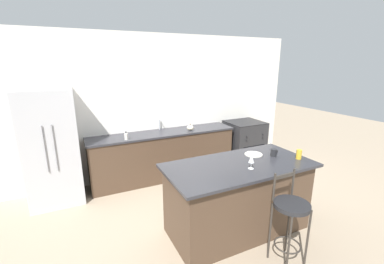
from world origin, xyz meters
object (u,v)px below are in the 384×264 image
refrigerator (52,147)px  bar_stool_near (290,215)px  soap_bottle (126,136)px  dinner_plate (254,154)px  pumpkin_decoration (190,128)px  wine_glass (251,159)px  coffee_mug (274,153)px  tumbler_cup (299,154)px  oven_range (244,142)px

refrigerator → bar_stool_near: 3.52m
refrigerator → soap_bottle: refrigerator is taller
dinner_plate → pumpkin_decoration: 1.69m
dinner_plate → soap_bottle: 2.13m
wine_glass → coffee_mug: size_ratio=1.45×
bar_stool_near → tumbler_cup: size_ratio=8.34×
oven_range → coffee_mug: coffee_mug is taller
wine_glass → bar_stool_near: bearing=-78.5°
bar_stool_near → soap_bottle: bearing=115.6°
refrigerator → oven_range: 3.72m
coffee_mug → soap_bottle: (-1.64, 1.74, -0.02)m
dinner_plate → tumbler_cup: size_ratio=1.93×
pumpkin_decoration → bar_stool_near: bearing=-91.1°
dinner_plate → tumbler_cup: (0.44, -0.38, 0.05)m
pumpkin_decoration → soap_bottle: 1.25m
oven_range → coffee_mug: size_ratio=7.99×
bar_stool_near → tumbler_cup: (0.67, 0.54, 0.40)m
refrigerator → dinner_plate: refrigerator is taller
wine_glass → soap_bottle: (-1.09, 1.95, -0.09)m
refrigerator → tumbler_cup: 3.65m
bar_stool_near → dinner_plate: 1.01m
dinner_plate → tumbler_cup: tumbler_cup is taller
soap_bottle → refrigerator: bearing=173.5°
coffee_mug → tumbler_cup: (0.23, -0.22, 0.01)m
tumbler_cup → pumpkin_decoration: bearing=106.7°
oven_range → pumpkin_decoration: pumpkin_decoration is taller
refrigerator → wine_glass: (2.21, -2.08, 0.16)m
refrigerator → pumpkin_decoration: size_ratio=14.20×
refrigerator → coffee_mug: refrigerator is taller
bar_stool_near → refrigerator: bearing=131.5°
dinner_plate → pumpkin_decoration: pumpkin_decoration is taller
bar_stool_near → pumpkin_decoration: 2.63m
bar_stool_near → tumbler_cup: 0.95m
wine_glass → soap_bottle: size_ratio=1.18×
bar_stool_near → dinner_plate: size_ratio=4.32×
dinner_plate → coffee_mug: bearing=-36.4°
refrigerator → coffee_mug: (2.76, -1.87, 0.09)m
oven_range → soap_bottle: size_ratio=6.53×
coffee_mug → pumpkin_decoration: bearing=101.9°
pumpkin_decoration → soap_bottle: bearing=-175.5°
tumbler_cup → oven_range: bearing=71.4°
wine_glass → coffee_mug: 0.59m
oven_range → coffee_mug: 2.15m
coffee_mug → dinner_plate: bearing=143.6°
dinner_plate → oven_range: bearing=56.1°
refrigerator → wine_glass: 3.04m
refrigerator → bar_stool_near: size_ratio=1.71×
wine_glass → tumbler_cup: size_ratio=1.34×
dinner_plate → soap_bottle: soap_bottle is taller
refrigerator → tumbler_cup: refrigerator is taller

